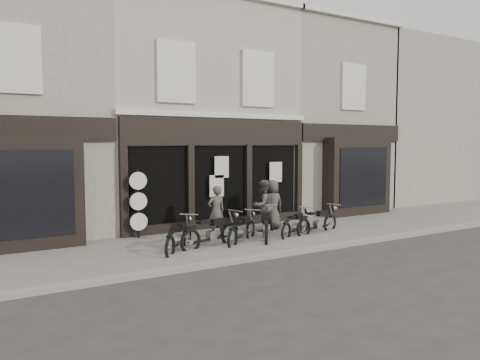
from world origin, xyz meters
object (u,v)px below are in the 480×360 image
man_centre (263,205)px  advert_sign_post (138,207)px  motorcycle_3 (267,228)px  motorcycle_5 (318,224)px  motorcycle_4 (296,227)px  man_left (216,211)px  motorcycle_2 (242,232)px  man_right (272,204)px  motorcycle_0 (179,240)px  motorcycle_1 (212,235)px

man_centre → advert_sign_post: size_ratio=0.77×
motorcycle_3 → motorcycle_5: 1.98m
motorcycle_4 → man_left: man_left is taller
man_left → man_centre: bearing=-178.6°
motorcycle_2 → motorcycle_5: motorcycle_5 is taller
motorcycle_5 → advert_sign_post: size_ratio=0.91×
man_centre → man_right: 0.50m
motorcycle_0 → motorcycle_4: size_ratio=0.93×
motorcycle_1 → motorcycle_3: motorcycle_1 is taller
man_centre → man_right: bearing=-173.5°
man_left → advert_sign_post: (-2.17, 1.08, 0.17)m
motorcycle_0 → motorcycle_2: (2.07, 0.02, -0.00)m
man_right → advert_sign_post: 4.55m
man_right → man_left: bearing=8.0°
motorcycle_3 → advert_sign_post: (-3.45, 2.03, 0.68)m
motorcycle_5 → man_right: size_ratio=1.21×
motorcycle_3 → motorcycle_5: (1.98, -0.11, -0.02)m
motorcycle_3 → man_centre: bearing=7.5°
motorcycle_0 → advert_sign_post: advert_sign_post is taller
motorcycle_3 → man_left: man_left is taller
man_left → man_right: size_ratio=0.95×
motorcycle_1 → motorcycle_4: 3.08m
motorcycle_4 → man_left: 2.64m
motorcycle_0 → motorcycle_2: size_ratio=0.95×
motorcycle_0 → man_right: size_ratio=0.98×
motorcycle_4 → man_centre: man_centre is taller
man_left → advert_sign_post: 2.43m
man_left → motorcycle_5: bearing=161.5°
motorcycle_4 → man_centre: size_ratio=1.04×
motorcycle_3 → man_centre: (0.53, 1.01, 0.57)m
man_centre → motorcycle_0: bearing=6.2°
motorcycle_1 → man_left: bearing=41.7°
man_centre → advert_sign_post: 4.11m
advert_sign_post → motorcycle_3: bearing=-25.5°
motorcycle_5 → man_centre: (-1.44, 1.12, 0.59)m
motorcycle_0 → motorcycle_2: bearing=-46.7°
motorcycle_1 → man_left: 1.35m
motorcycle_5 → man_left: (-3.25, 1.07, 0.54)m
motorcycle_3 → man_centre: man_centre is taller
motorcycle_0 → motorcycle_1: bearing=-48.3°
advert_sign_post → man_centre: bearing=-9.5°
man_right → advert_sign_post: bearing=-8.1°
motorcycle_1 → advert_sign_post: advert_sign_post is taller
motorcycle_1 → motorcycle_2: motorcycle_1 is taller
motorcycle_3 → man_right: size_ratio=1.12×
motorcycle_0 → motorcycle_1: 1.01m
motorcycle_1 → advert_sign_post: 2.66m
motorcycle_5 → man_right: 1.69m
motorcycle_1 → man_right: size_ratio=1.28×
motorcycle_2 → motorcycle_3: 0.93m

